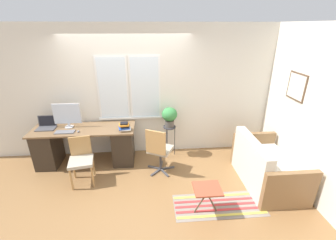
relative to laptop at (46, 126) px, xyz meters
name	(u,v)px	position (x,y,z in m)	size (l,w,h in m)	color
ground_plane	(131,169)	(1.61, -0.40, -0.83)	(14.00, 14.00, 0.00)	olive
wall_back_with_window	(129,93)	(1.61, 0.33, 0.52)	(9.00, 0.12, 2.70)	white
wall_right_with_picture	(288,100)	(4.60, -0.40, 0.52)	(0.08, 9.00, 2.70)	white
desk	(86,145)	(0.71, -0.07, -0.41)	(1.98, 0.65, 0.78)	brown
laptop	(46,126)	(0.00, 0.00, 0.00)	(0.35, 0.25, 0.23)	#4C4C51
monitor	(67,115)	(0.42, 0.01, 0.21)	(0.52, 0.17, 0.49)	silver
keyboard	(65,132)	(0.42, -0.23, -0.04)	(0.35, 0.15, 0.02)	slate
mouse	(78,131)	(0.67, -0.24, -0.04)	(0.04, 0.06, 0.03)	slate
book_stack	(125,127)	(1.54, -0.24, 0.02)	(0.24, 0.19, 0.16)	olive
desk_chair_wooden	(81,159)	(0.78, -0.67, -0.37)	(0.46, 0.47, 0.83)	#B2844C
office_chair_swivel	(159,149)	(2.17, -0.53, -0.32)	(0.55, 0.57, 0.94)	#47474C
couch_loveseat	(266,168)	(4.05, -1.00, -0.53)	(0.84, 1.38, 0.86)	silver
plant_stand	(169,130)	(2.43, 0.07, -0.23)	(0.26, 0.26, 0.68)	#333338
potted_plant	(170,116)	(2.43, 0.07, 0.10)	(0.32, 0.32, 0.42)	#514C47
floor_rug_striped	(219,205)	(3.07, -1.50, -0.82)	(1.43, 0.58, 0.01)	gray
folding_stool	(207,190)	(2.83, -1.61, -0.42)	(0.40, 0.34, 0.46)	#B24C33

